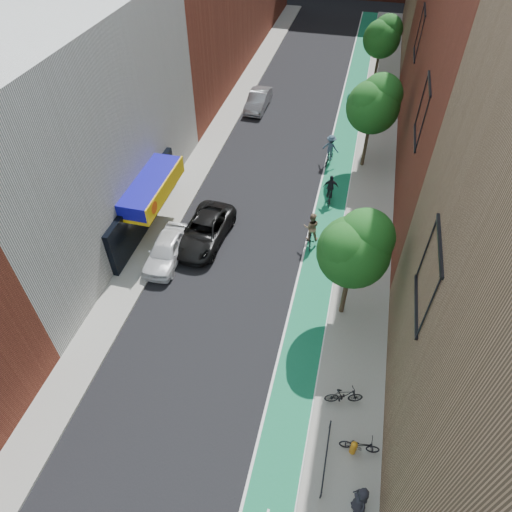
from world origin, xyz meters
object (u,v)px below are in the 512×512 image
Objects in this scene: pedestrian at (361,500)px; parked_car_white at (166,250)px; fire_hydrant at (354,447)px; cyclist_lane_mid at (330,192)px; cyclist_lane_far at (330,150)px; parked_car_black at (204,231)px; cyclist_lane_near at (311,232)px; parked_car_silver at (258,100)px.

parked_car_white is at bearing -155.38° from pedestrian.
fire_hydrant is (11.42, -8.74, -0.16)m from parked_car_white.
cyclist_lane_mid is 4.73m from cyclist_lane_far.
cyclist_lane_near reaches higher than parked_car_black.
cyclist_lane_far is at bearing 63.05° from parked_car_black.
fire_hydrant is at bearing 167.62° from pedestrian.
parked_car_black is at bearing 73.45° from cyclist_lane_far.
cyclist_lane_mid reaches higher than parked_car_white.
parked_car_silver is 5.68× the size of fire_hydrant.
cyclist_lane_mid is 2.57× the size of fire_hydrant.
cyclist_lane_far is 21.37m from fire_hydrant.
pedestrian is at bearing -47.28° from parked_car_black.
cyclist_lane_mid is 18.70m from pedestrian.
parked_car_silver is 1.99× the size of cyclist_lane_near.
pedestrian reaches higher than fire_hydrant.
cyclist_lane_near reaches higher than fire_hydrant.
parked_car_black is 6.75× the size of fire_hydrant.
cyclist_lane_far reaches higher than parked_car_silver.
parked_car_black is 3.29× the size of pedestrian.
cyclist_lane_near is (6.20, 1.19, 0.23)m from parked_car_black.
parked_car_white is 1.94× the size of cyclist_lane_far.
cyclist_lane_mid is (7.68, -11.81, 0.05)m from parked_car_silver.
cyclist_lane_near is 1.11× the size of cyclist_lane_mid.
parked_car_white is at bearing 13.82° from cyclist_lane_near.
parked_car_black is at bearing 50.93° from parked_car_white.
pedestrian is 2.05× the size of fire_hydrant.
cyclist_lane_far is (7.09, -7.13, 0.30)m from parked_car_silver.
parked_car_silver is at bearing -30.53° from cyclist_lane_far.
parked_car_black is 16.38m from pedestrian.
cyclist_lane_near is (7.09, -16.18, 0.23)m from parked_car_silver.
fire_hydrant is (3.62, -21.05, -0.47)m from cyclist_lane_far.
parked_car_black reaches higher than fire_hydrant.
parked_car_white is 14.38m from fire_hydrant.
parked_car_silver is at bearing 86.52° from parked_car_white.
parked_car_silver is 17.67m from cyclist_lane_near.
cyclist_lane_far is at bearing 56.28° from parked_car_white.
pedestrian is at bearing -43.73° from parked_car_white.
cyclist_lane_mid is at bearing -106.59° from cyclist_lane_near.
cyclist_lane_mid reaches higher than pedestrian.
parked_car_black is 11.98m from cyclist_lane_far.
parked_car_black is 14.60m from fire_hydrant.
parked_car_silver reaches higher than parked_car_white.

